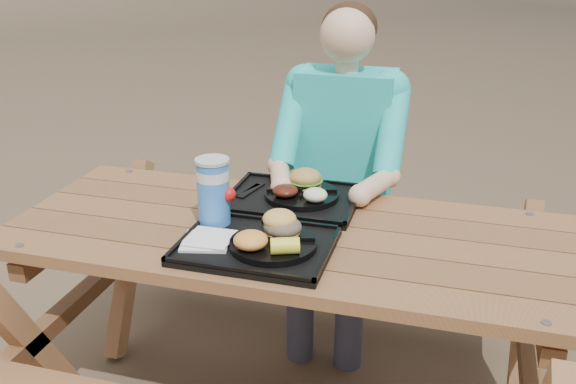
# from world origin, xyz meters

# --- Properties ---
(picnic_table) EXTENTS (1.80, 1.49, 0.75)m
(picnic_table) POSITION_xyz_m (0.00, 0.00, 0.38)
(picnic_table) COLOR #999999
(picnic_table) RESTS_ON ground
(tray_near) EXTENTS (0.45, 0.35, 0.02)m
(tray_near) POSITION_xyz_m (-0.05, -0.16, 0.76)
(tray_near) COLOR black
(tray_near) RESTS_ON picnic_table
(tray_far) EXTENTS (0.45, 0.35, 0.02)m
(tray_far) POSITION_xyz_m (-0.04, 0.21, 0.76)
(tray_far) COLOR black
(tray_far) RESTS_ON picnic_table
(plate_near) EXTENTS (0.26, 0.26, 0.02)m
(plate_near) POSITION_xyz_m (0.00, -0.17, 0.78)
(plate_near) COLOR black
(plate_near) RESTS_ON tray_near
(plate_far) EXTENTS (0.26, 0.26, 0.02)m
(plate_far) POSITION_xyz_m (-0.01, 0.22, 0.78)
(plate_far) COLOR black
(plate_far) RESTS_ON tray_far
(napkin_stack) EXTENTS (0.17, 0.17, 0.02)m
(napkin_stack) POSITION_xyz_m (-0.20, -0.19, 0.78)
(napkin_stack) COLOR white
(napkin_stack) RESTS_ON tray_near
(soda_cup) EXTENTS (0.10, 0.10, 0.21)m
(soda_cup) POSITION_xyz_m (-0.23, -0.05, 0.87)
(soda_cup) COLOR blue
(soda_cup) RESTS_ON tray_near
(condiment_bbq) EXTENTS (0.04, 0.04, 0.03)m
(condiment_bbq) POSITION_xyz_m (-0.05, -0.04, 0.78)
(condiment_bbq) COLOR black
(condiment_bbq) RESTS_ON tray_near
(condiment_mustard) EXTENTS (0.06, 0.06, 0.03)m
(condiment_mustard) POSITION_xyz_m (0.01, -0.03, 0.79)
(condiment_mustard) COLOR yellow
(condiment_mustard) RESTS_ON tray_near
(sandwich) EXTENTS (0.11, 0.11, 0.11)m
(sandwich) POSITION_xyz_m (0.01, -0.11, 0.85)
(sandwich) COLOR #E6B251
(sandwich) RESTS_ON plate_near
(mac_cheese) EXTENTS (0.10, 0.10, 0.05)m
(mac_cheese) POSITION_xyz_m (-0.05, -0.23, 0.82)
(mac_cheese) COLOR #FFAB43
(mac_cheese) RESTS_ON plate_near
(corn_cob) EXTENTS (0.10, 0.10, 0.05)m
(corn_cob) POSITION_xyz_m (0.06, -0.23, 0.81)
(corn_cob) COLOR #FFFA35
(corn_cob) RESTS_ON plate_near
(cutlery_far) EXTENTS (0.06, 0.16, 0.01)m
(cutlery_far) POSITION_xyz_m (-0.20, 0.23, 0.77)
(cutlery_far) COLOR black
(cutlery_far) RESTS_ON tray_far
(burger) EXTENTS (0.11, 0.11, 0.10)m
(burger) POSITION_xyz_m (-0.01, 0.28, 0.84)
(burger) COLOR #BE8D43
(burger) RESTS_ON plate_far
(baked_beans) EXTENTS (0.09, 0.09, 0.04)m
(baked_beans) POSITION_xyz_m (-0.06, 0.17, 0.81)
(baked_beans) COLOR #4A1A0E
(baked_beans) RESTS_ON plate_far
(potato_salad) EXTENTS (0.08, 0.08, 0.05)m
(potato_salad) POSITION_xyz_m (0.05, 0.16, 0.81)
(potato_salad) COLOR white
(potato_salad) RESTS_ON plate_far
(diner) EXTENTS (0.48, 0.84, 1.28)m
(diner) POSITION_xyz_m (0.05, 0.66, 0.64)
(diner) COLOR #16739B
(diner) RESTS_ON ground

